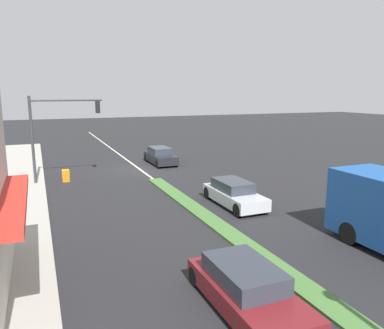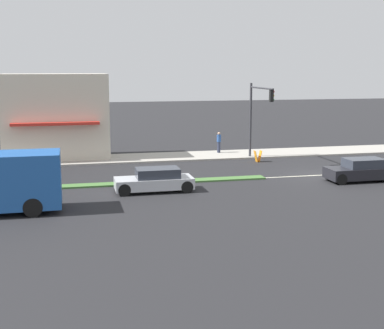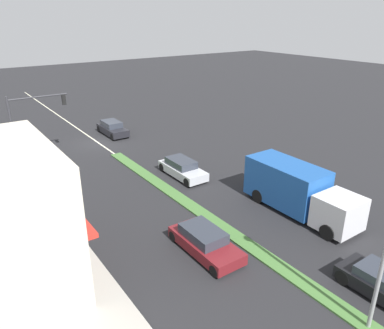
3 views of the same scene
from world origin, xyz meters
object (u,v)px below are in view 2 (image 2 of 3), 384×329
(warning_aframe_sign, at_px, (258,156))
(sedan_dark, at_px, (361,170))
(traffic_signal_main, at_px, (257,109))
(sedan_silver, at_px, (155,180))
(sedan_maroon, at_px, (0,173))
(pedestrian, at_px, (219,142))

(warning_aframe_sign, bearing_deg, sedan_dark, -153.89)
(traffic_signal_main, height_order, sedan_dark, traffic_signal_main)
(warning_aframe_sign, distance_m, sedan_silver, 11.89)
(warning_aframe_sign, relative_size, sedan_maroon, 0.19)
(warning_aframe_sign, bearing_deg, traffic_signal_main, -6.05)
(pedestrian, bearing_deg, warning_aframe_sign, -156.59)
(sedan_maroon, relative_size, sedan_dark, 1.04)
(pedestrian, xyz_separation_m, warning_aframe_sign, (-4.17, -1.81, -0.57))
(traffic_signal_main, xyz_separation_m, warning_aframe_sign, (-0.47, 0.05, -3.47))
(sedan_maroon, bearing_deg, sedan_dark, -101.58)
(sedan_maroon, xyz_separation_m, sedan_dark, (-4.40, -21.48, 0.06))
(traffic_signal_main, height_order, sedan_maroon, traffic_signal_main)
(traffic_signal_main, distance_m, sedan_dark, 9.71)
(traffic_signal_main, bearing_deg, warning_aframe_sign, 173.95)
(traffic_signal_main, bearing_deg, sedan_maroon, 102.52)
(traffic_signal_main, relative_size, pedestrian, 3.37)
(warning_aframe_sign, height_order, sedan_dark, sedan_dark)
(traffic_signal_main, distance_m, warning_aframe_sign, 3.51)
(traffic_signal_main, distance_m, pedestrian, 5.06)
(pedestrian, height_order, sedan_dark, pedestrian)
(warning_aframe_sign, xyz_separation_m, sedan_silver, (-7.86, 8.91, 0.21))
(warning_aframe_sign, bearing_deg, sedan_silver, 131.40)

